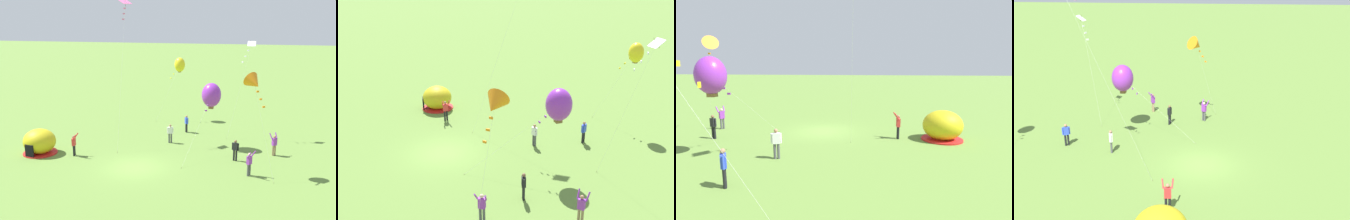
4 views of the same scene
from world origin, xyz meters
The scene contains 12 objects.
ground_plane centered at (0.00, 0.00, 0.00)m, with size 300.00×300.00×0.00m, color olive.
popup_tent centered at (-8.81, 1.20, 1.00)m, with size 2.81×2.81×2.10m.
person_strolling centered at (10.26, 5.37, 1.00)m, with size 0.72×0.68×1.89m.
person_watching_sky centered at (1.91, 10.31, 0.96)m, with size 0.40×0.51×1.72m.
person_flying_kite centered at (-5.74, 1.38, 1.00)m, with size 0.52×0.67×1.89m.
person_far_back centered at (1.14, 6.62, 0.96)m, with size 0.56×0.35×1.72m.
person_center_field centered at (7.25, 3.32, 0.96)m, with size 0.57×0.34×1.72m.
person_near_tent centered at (8.46, 0.47, 1.00)m, with size 0.67×0.72×1.89m.
kite_purple centered at (4.81, 6.59, 4.60)m, with size 2.22×6.73×5.66m.
kite_orange centered at (8.50, 1.23, 6.66)m, with size 2.61×2.65×7.41m.
kite_white centered at (7.73, 10.61, 8.37)m, with size 2.24×2.10×9.07m.
kite_yellow centered at (0.04, 15.62, 6.08)m, with size 2.81×2.63×6.88m.
Camera 2 is at (25.16, -4.07, 13.38)m, focal length 42.00 mm.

